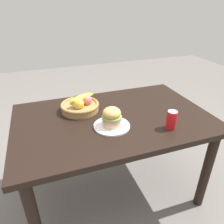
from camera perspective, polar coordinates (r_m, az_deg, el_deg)
ground_plane at (r=2.01m, az=0.25°, el=-20.17°), size 8.00×8.00×0.00m
dining_table at (r=1.58m, az=0.30°, el=-4.39°), size 1.40×0.90×0.75m
plate at (r=1.41m, az=-0.07°, el=-3.79°), size 0.24×0.24×0.01m
sandwich at (r=1.37m, az=-0.07°, el=-1.30°), size 0.13×0.13×0.13m
soda_can at (r=1.42m, az=15.84°, el=-2.07°), size 0.07×0.07×0.13m
fruit_basket at (r=1.61m, az=-8.62°, el=1.83°), size 0.29×0.29×0.14m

